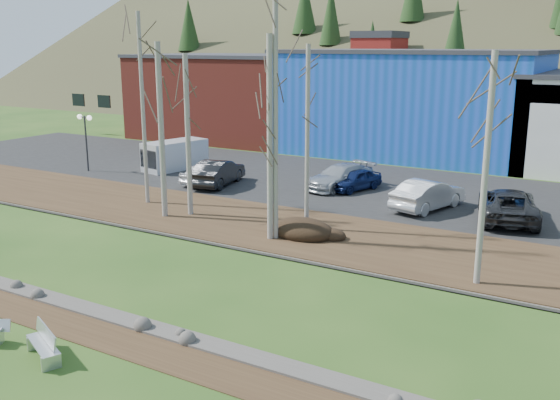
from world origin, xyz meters
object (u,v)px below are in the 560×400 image
Objects in this scene: street_lamp at (85,127)px; car_1 at (218,172)px; car_2 at (340,177)px; car_3 at (355,180)px; car_0 at (207,173)px; car_5 at (508,205)px; van_grey at (173,155)px; car_4 at (428,194)px; bench_intact at (44,344)px.

street_lamp is 10.74m from car_1.
car_2 is 1.34× the size of car_3.
car_0 is 0.68× the size of car_5.
van_grey is (-22.91, 1.74, 0.20)m from car_5.
street_lamp is at bearing -151.21° from car_2.
car_4 is at bearing -16.28° from car_5.
car_0 is at bearing 14.84° from street_lamp.
car_2 is 0.97m from car_3.
car_0 is at bearing -12.40° from car_5.
car_2 is at bearing -3.17° from car_4.
car_1 reaches higher than car_4.
van_grey is (-13.63, -0.53, 0.36)m from car_3.
car_5 reaches higher than car_0.
bench_intact is at bearing 119.74° from car_0.
car_4 is at bearing 172.23° from car_1.
car_1 is at bearing -11.28° from van_grey.
street_lamp is at bearing 10.04° from car_0.
car_2 reaches higher than car_3.
bench_intact is 0.49× the size of car_3.
bench_intact is at bearing -69.68° from car_2.
car_3 is at bearing -170.65° from car_1.
street_lamp is at bearing -131.99° from van_grey.
car_5 is (9.27, -2.26, 0.16)m from car_3.
car_3 is (0.96, 0.04, -0.09)m from car_2.
car_2 is (-1.69, 23.32, 0.42)m from bench_intact.
car_1 is at bearing 137.04° from bench_intact.
car_1 is (-8.65, 20.34, 0.50)m from bench_intact.
car_0 is 0.81× the size of car_4.
car_0 reaches higher than car_3.
car_4 reaches higher than car_3.
bench_intact is 0.37× the size of van_grey.
van_grey reaches higher than car_3.
car_4 is (13.97, 0.87, 0.13)m from car_0.
car_5 is (27.67, 1.67, -2.27)m from street_lamp.
car_1 reaches higher than bench_intact.
car_5 is (17.20, 0.76, -0.01)m from car_1.
car_2 is at bearing -27.07° from car_5.
car_1 is at bearing -140.64° from car_2.
car_3 is at bearing -6.81° from car_4.
car_4 is at bearing -4.76° from car_3.
car_4 is at bearing -171.77° from car_0.
van_grey reaches higher than car_5.
street_lamp is 18.01m from car_2.
street_lamp is at bearing 158.53° from bench_intact.
bench_intact is 23.38m from car_3.
car_4 is 18.88m from van_grey.
bench_intact is at bearing 101.50° from car_1.
bench_intact is 0.47× the size of street_lamp.
car_3 is at bearing 18.80° from car_2.
van_grey reaches higher than car_0.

